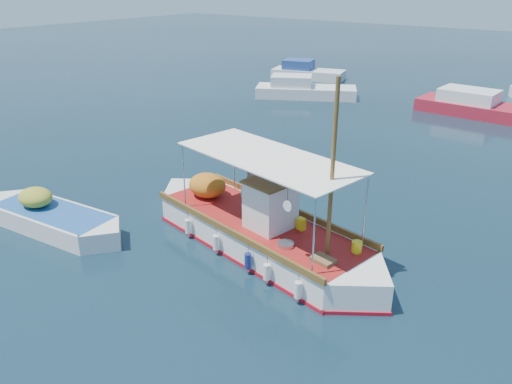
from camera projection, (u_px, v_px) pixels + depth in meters
The scene contains 6 objects.
ground at pixel (273, 239), 17.36m from camera, with size 160.00×160.00×0.00m, color black.
fishing_caique at pixel (258, 231), 16.73m from camera, with size 10.18×4.11×6.31m.
dinghy at pixel (53, 220), 17.97m from camera, with size 6.47×2.37×1.59m.
bg_boat_nw at pixel (303, 91), 37.24m from camera, with size 7.59×5.66×1.80m.
bg_boat_n at pixel (483, 109), 32.25m from camera, with size 8.89×3.23×1.80m.
bg_boat_far_w at pixel (306, 73), 43.94m from camera, with size 6.60×3.88×1.80m.
Camera 1 is at (8.73, -12.53, 8.43)m, focal length 35.00 mm.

